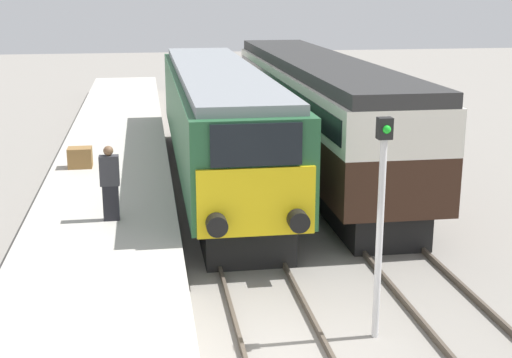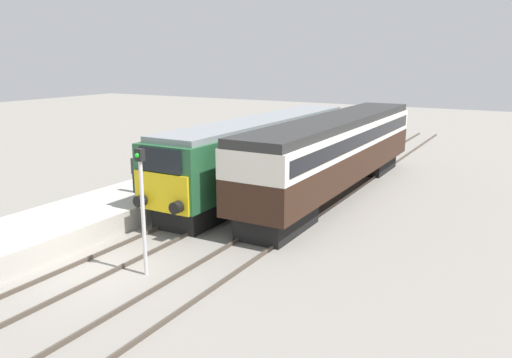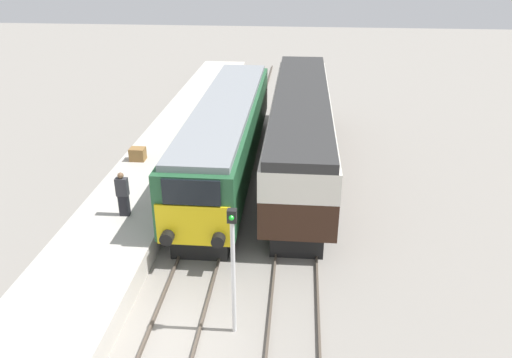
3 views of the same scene
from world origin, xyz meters
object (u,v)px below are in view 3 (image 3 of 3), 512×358
at_px(passenger_carriage, 301,124).
at_px(locomotive, 227,134).
at_px(signal_post, 233,262).
at_px(person_on_platform, 123,194).
at_px(luggage_crate, 138,154).

bearing_deg(passenger_carriage, locomotive, -161.32).
bearing_deg(passenger_carriage, signal_post, -98.22).
bearing_deg(locomotive, person_on_platform, -118.12).
height_order(locomotive, person_on_platform, locomotive).
distance_m(person_on_platform, luggage_crate, 5.36).
distance_m(person_on_platform, signal_post, 6.85).
xyz_separation_m(locomotive, passenger_carriage, (3.40, 1.15, 0.23)).
height_order(person_on_platform, luggage_crate, person_on_platform).
bearing_deg(signal_post, passenger_carriage, 81.78).
bearing_deg(locomotive, passenger_carriage, 18.68).
relative_size(locomotive, passenger_carriage, 0.96).
distance_m(passenger_carriage, person_on_platform, 9.45).
xyz_separation_m(passenger_carriage, luggage_crate, (-7.58, -1.66, -1.17)).
xyz_separation_m(passenger_carriage, signal_post, (-1.70, -11.76, 0.04)).
xyz_separation_m(locomotive, person_on_platform, (-3.06, -5.73, -0.38)).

